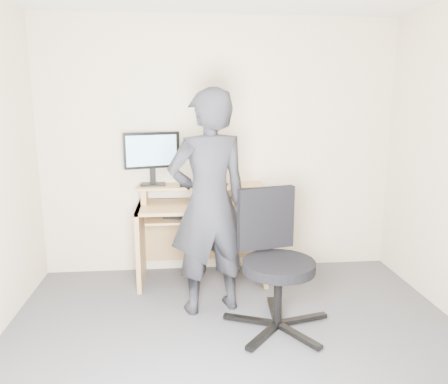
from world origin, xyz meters
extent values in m
plane|color=#4C4C51|center=(0.00, 0.00, 0.00)|extent=(3.50, 3.50, 0.00)
cube|color=beige|center=(0.00, 1.75, 1.25)|extent=(3.50, 0.02, 2.50)
cube|color=tan|center=(-0.78, 1.45, 0.38)|extent=(0.04, 0.60, 0.75)
cube|color=tan|center=(0.38, 1.45, 0.38)|extent=(0.04, 0.60, 0.75)
cube|color=tan|center=(-0.20, 1.45, 0.73)|extent=(1.20, 0.60, 0.03)
cube|color=tan|center=(-0.20, 1.37, 0.64)|extent=(1.02, 0.38, 0.02)
cube|color=tan|center=(-0.74, 1.60, 0.82)|extent=(0.05, 0.28, 0.15)
cube|color=tan|center=(0.34, 1.60, 0.82)|extent=(0.05, 0.28, 0.15)
cube|color=tan|center=(-0.20, 1.60, 0.90)|extent=(1.20, 0.30, 0.02)
cube|color=tan|center=(-0.20, 1.74, 0.42)|extent=(1.20, 0.03, 0.65)
cube|color=black|center=(-0.66, 1.62, 0.92)|extent=(0.23, 0.15, 0.02)
cube|color=black|center=(-0.66, 1.65, 1.00)|extent=(0.05, 0.04, 0.15)
cube|color=black|center=(-0.66, 1.62, 1.25)|extent=(0.52, 0.19, 0.34)
cube|color=#89CEED|center=(-0.66, 1.60, 1.25)|extent=(0.46, 0.14, 0.29)
cube|color=black|center=(-0.16, 1.59, 1.01)|extent=(0.10, 0.14, 0.20)
cylinder|color=#BBBBC0|center=(-0.05, 1.62, 1.00)|extent=(0.10, 0.10, 0.18)
cube|color=black|center=(0.02, 1.54, 0.92)|extent=(0.11, 0.15, 0.01)
cube|color=black|center=(-0.38, 1.51, 0.93)|extent=(0.05, 0.04, 0.03)
torus|color=silver|center=(-0.32, 1.68, 0.92)|extent=(0.18, 0.17, 0.06)
cube|color=black|center=(-0.32, 1.36, 0.67)|extent=(0.49, 0.27, 0.03)
ellipsoid|color=black|center=(0.15, 1.35, 0.77)|extent=(0.10, 0.07, 0.04)
cube|color=black|center=(0.54, 0.49, 0.04)|extent=(0.41, 0.15, 0.03)
cube|color=black|center=(0.34, 0.66, 0.04)|extent=(0.08, 0.42, 0.03)
cube|color=black|center=(0.12, 0.52, 0.04)|extent=(0.40, 0.21, 0.03)
cube|color=black|center=(0.18, 0.27, 0.04)|extent=(0.31, 0.35, 0.03)
cube|color=black|center=(0.44, 0.26, 0.04)|extent=(0.26, 0.38, 0.03)
cylinder|color=black|center=(0.32, 0.44, 0.27)|extent=(0.07, 0.07, 0.44)
cylinder|color=black|center=(0.32, 0.44, 0.51)|extent=(0.54, 0.54, 0.08)
cube|color=black|center=(0.27, 0.67, 0.82)|extent=(0.46, 0.17, 0.49)
imported|color=black|center=(-0.17, 0.83, 0.91)|extent=(0.75, 0.59, 1.81)
camera|label=1|loc=(-0.37, -2.55, 1.72)|focal=35.00mm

